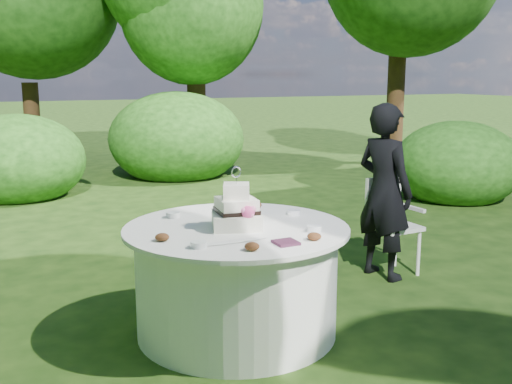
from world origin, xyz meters
The scene contains 9 objects.
ground centered at (0.00, 0.00, 0.00)m, with size 80.00×80.00×0.00m, color #16320D.
napkins centered at (0.11, -0.53, 0.78)m, with size 0.14×0.14×0.02m, color #431C32.
feather_plume centered at (-0.18, -0.36, 0.78)m, with size 0.48×0.07×0.01m, color silver.
guest centered at (1.66, 0.54, 0.78)m, with size 0.57×0.37×1.56m, color black.
table centered at (0.00, 0.00, 0.39)m, with size 1.56×1.56×0.77m.
cake centered at (-0.01, -0.03, 0.88)m, with size 0.41×0.41×0.43m.
chair centered at (1.80, 0.63, 0.51)m, with size 0.42×0.40×0.87m.
votives centered at (0.05, -0.04, 0.79)m, with size 1.03×0.92×0.04m.
petal_cups centered at (-0.01, -0.19, 0.79)m, with size 1.03×1.13×0.05m.
Camera 1 is at (-1.58, -3.68, 1.80)m, focal length 42.00 mm.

